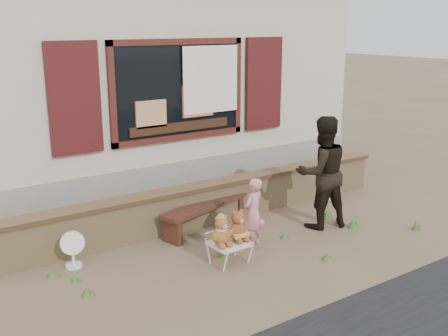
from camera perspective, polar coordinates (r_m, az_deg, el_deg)
ground at (r=7.89m, az=2.46°, el=-7.99°), size 80.00×80.00×0.00m
shopfront at (r=11.22m, az=-11.32°, el=9.34°), size 8.04×5.13×4.00m
brick_wall at (r=8.53m, az=-1.51°, el=-3.67°), size 7.10×0.36×0.67m
bench at (r=8.24m, az=-2.03°, el=-4.60°), size 1.71×0.82×0.43m
folding_chair at (r=7.10m, az=0.59°, el=-8.29°), size 0.52×0.47×0.31m
teddy_bear_left at (r=6.93m, az=-0.33°, el=-6.76°), size 0.32×0.28×0.42m
teddy_bear_right at (r=7.09m, az=1.50°, el=-6.17°), size 0.33×0.29×0.44m
child at (r=7.53m, az=3.18°, el=-4.91°), size 0.44×0.37×1.04m
adult at (r=8.31m, az=10.60°, el=-0.48°), size 1.01×0.87×1.78m
fan_left at (r=7.28m, az=-16.16°, el=-8.46°), size 0.33×0.22×0.52m
fan_right at (r=9.90m, az=11.30°, el=-1.61°), size 0.37×0.24×0.57m
grass_tufts at (r=7.68m, az=4.52°, el=-8.19°), size 5.34×1.79×0.15m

